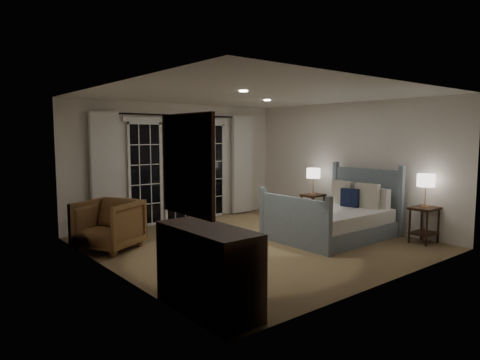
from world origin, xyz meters
TOP-DOWN VIEW (x-y plane):
  - floor at (0.00, 0.00)m, footprint 5.00×5.00m
  - ceiling at (0.00, 0.00)m, footprint 5.00×5.00m
  - wall_left at (-2.50, 0.00)m, footprint 0.02×5.00m
  - wall_right at (2.50, 0.00)m, footprint 0.02×5.00m
  - wall_back at (0.00, 2.50)m, footprint 5.00×0.02m
  - wall_front at (0.00, -2.50)m, footprint 5.00×0.02m
  - french_doors at (0.00, 2.46)m, footprint 2.50×0.04m
  - curtain_rod at (0.00, 2.40)m, footprint 3.50×0.03m
  - curtain_left at (-1.65, 2.38)m, footprint 0.55×0.10m
  - curtain_right at (1.65, 2.38)m, footprint 0.55×0.10m
  - downlight_a at (0.80, 0.60)m, footprint 0.12×0.12m
  - downlight_b at (-0.60, -0.40)m, footprint 0.12×0.12m
  - bed at (1.42, -0.54)m, footprint 2.07×1.48m
  - nightstand_left at (2.27, -1.78)m, footprint 0.47×0.38m
  - nightstand_right at (2.16, 0.62)m, footprint 0.45×0.36m
  - lamp_left at (2.27, -1.78)m, footprint 0.29×0.29m
  - lamp_right at (2.16, 0.62)m, footprint 0.29×0.29m
  - armchair at (-2.10, 1.19)m, footprint 1.20×1.19m
  - dresser at (-2.23, -1.80)m, footprint 0.53×1.26m
  - mirror at (-2.47, -1.80)m, footprint 0.05×0.85m

SIDE VIEW (x-z plane):
  - floor at x=0.00m, z-range 0.00..0.00m
  - bed at x=1.42m, z-range -0.29..0.91m
  - nightstand_right at x=2.16m, z-range 0.09..0.68m
  - armchair at x=-2.10m, z-range 0.00..0.81m
  - nightstand_left at x=2.27m, z-range 0.10..0.71m
  - dresser at x=-2.23m, z-range 0.00..0.89m
  - lamp_right at x=2.16m, z-range 0.76..1.31m
  - lamp_left at x=2.27m, z-range 0.79..1.36m
  - french_doors at x=0.00m, z-range -0.01..2.19m
  - curtain_left at x=-1.65m, z-range 0.02..2.27m
  - curtain_right at x=1.65m, z-range 0.02..2.27m
  - wall_left at x=-2.50m, z-range 0.00..2.50m
  - wall_right at x=2.50m, z-range 0.00..2.50m
  - wall_back at x=0.00m, z-range 0.00..2.50m
  - wall_front at x=0.00m, z-range 0.00..2.50m
  - mirror at x=-2.47m, z-range 1.05..2.05m
  - curtain_rod at x=0.00m, z-range 2.23..2.27m
  - downlight_a at x=0.80m, z-range 2.48..2.50m
  - downlight_b at x=-0.60m, z-range 2.48..2.50m
  - ceiling at x=0.00m, z-range 2.50..2.50m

